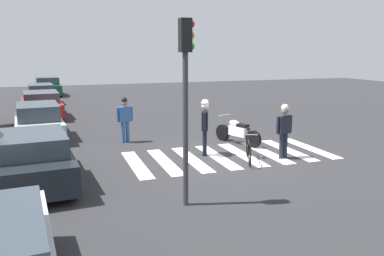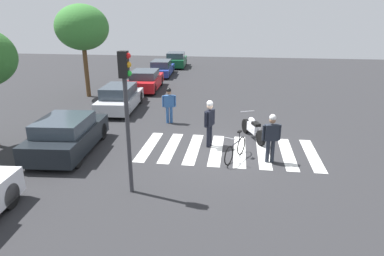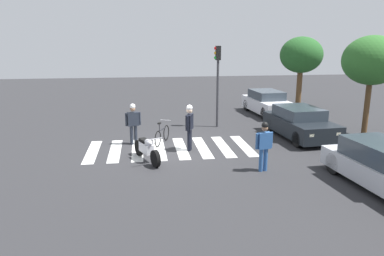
{
  "view_description": "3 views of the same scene",
  "coord_description": "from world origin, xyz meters",
  "px_view_note": "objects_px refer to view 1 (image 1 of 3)",
  "views": [
    {
      "loc": [
        -11.6,
        5.38,
        3.45
      ],
      "look_at": [
        0.3,
        1.23,
        0.96
      ],
      "focal_mm": 36.79,
      "sensor_mm": 36.0,
      "label": 1
    },
    {
      "loc": [
        -12.06,
        -0.27,
        5.02
      ],
      "look_at": [
        0.43,
        1.47,
        0.71
      ],
      "focal_mm": 31.23,
      "sensor_mm": 36.0,
      "label": 2
    },
    {
      "loc": [
        14.48,
        -1.11,
        4.41
      ],
      "look_at": [
        -0.08,
        0.93,
        0.83
      ],
      "focal_mm": 34.04,
      "sensor_mm": 36.0,
      "label": 3
    }
  ],
  "objects_px": {
    "car_blue_hatchback": "(41,94)",
    "pedestrian_bystander": "(125,117)",
    "leaning_bicycle": "(249,149)",
    "officer_by_motorcycle": "(284,127)",
    "officer_on_foot": "(205,123)",
    "car_green_compact": "(47,87)",
    "car_red_convertible": "(41,105)",
    "police_motorcycle": "(238,132)",
    "car_silver_sedan": "(38,121)",
    "car_black_suv": "(32,160)",
    "traffic_light_pole": "(186,83)"
  },
  "relations": [
    {
      "from": "car_black_suv",
      "to": "car_green_compact",
      "type": "xyz_separation_m",
      "value": [
        21.97,
        -0.11,
        0.01
      ]
    },
    {
      "from": "officer_by_motorcycle",
      "to": "car_red_convertible",
      "type": "height_order",
      "value": "officer_by_motorcycle"
    },
    {
      "from": "police_motorcycle",
      "to": "car_silver_sedan",
      "type": "height_order",
      "value": "car_silver_sedan"
    },
    {
      "from": "pedestrian_bystander",
      "to": "car_blue_hatchback",
      "type": "distance_m",
      "value": 13.39
    },
    {
      "from": "officer_by_motorcycle",
      "to": "car_red_convertible",
      "type": "bearing_deg",
      "value": 34.39
    },
    {
      "from": "car_red_convertible",
      "to": "car_blue_hatchback",
      "type": "bearing_deg",
      "value": 1.67
    },
    {
      "from": "car_blue_hatchback",
      "to": "traffic_light_pole",
      "type": "relative_size",
      "value": 1.14
    },
    {
      "from": "leaning_bicycle",
      "to": "car_red_convertible",
      "type": "xyz_separation_m",
      "value": [
        11.07,
        6.4,
        0.28
      ]
    },
    {
      "from": "officer_on_foot",
      "to": "pedestrian_bystander",
      "type": "distance_m",
      "value": 3.52
    },
    {
      "from": "pedestrian_bystander",
      "to": "car_blue_hatchback",
      "type": "height_order",
      "value": "pedestrian_bystander"
    },
    {
      "from": "officer_on_foot",
      "to": "car_blue_hatchback",
      "type": "relative_size",
      "value": 0.4
    },
    {
      "from": "officer_on_foot",
      "to": "car_blue_hatchback",
      "type": "xyz_separation_m",
      "value": [
        15.72,
        5.52,
        -0.49
      ]
    },
    {
      "from": "officer_on_foot",
      "to": "car_blue_hatchback",
      "type": "distance_m",
      "value": 16.66
    },
    {
      "from": "officer_on_foot",
      "to": "officer_by_motorcycle",
      "type": "xyz_separation_m",
      "value": [
        -1.2,
        -2.27,
        -0.08
      ]
    },
    {
      "from": "traffic_light_pole",
      "to": "pedestrian_bystander",
      "type": "bearing_deg",
      "value": 2.02
    },
    {
      "from": "leaning_bicycle",
      "to": "car_blue_hatchback",
      "type": "xyz_separation_m",
      "value": [
        16.85,
        6.57,
        0.23
      ]
    },
    {
      "from": "car_silver_sedan",
      "to": "traffic_light_pole",
      "type": "height_order",
      "value": "traffic_light_pole"
    },
    {
      "from": "car_green_compact",
      "to": "traffic_light_pole",
      "type": "bearing_deg",
      "value": -172.52
    },
    {
      "from": "leaning_bicycle",
      "to": "car_green_compact",
      "type": "height_order",
      "value": "car_green_compact"
    },
    {
      "from": "leaning_bicycle",
      "to": "car_green_compact",
      "type": "relative_size",
      "value": 0.38
    },
    {
      "from": "car_blue_hatchback",
      "to": "pedestrian_bystander",
      "type": "bearing_deg",
      "value": -165.57
    },
    {
      "from": "leaning_bicycle",
      "to": "officer_by_motorcycle",
      "type": "relative_size",
      "value": 0.92
    },
    {
      "from": "officer_on_foot",
      "to": "car_red_convertible",
      "type": "height_order",
      "value": "officer_on_foot"
    },
    {
      "from": "officer_by_motorcycle",
      "to": "pedestrian_bystander",
      "type": "distance_m",
      "value": 5.96
    },
    {
      "from": "car_blue_hatchback",
      "to": "car_red_convertible",
      "type": "bearing_deg",
      "value": -178.33
    },
    {
      "from": "car_silver_sedan",
      "to": "car_red_convertible",
      "type": "bearing_deg",
      "value": 0.29
    },
    {
      "from": "car_black_suv",
      "to": "pedestrian_bystander",
      "type": "bearing_deg",
      "value": -37.54
    },
    {
      "from": "officer_by_motorcycle",
      "to": "traffic_light_pole",
      "type": "relative_size",
      "value": 0.43
    },
    {
      "from": "police_motorcycle",
      "to": "car_black_suv",
      "type": "xyz_separation_m",
      "value": [
        -2.4,
        7.05,
        0.22
      ]
    },
    {
      "from": "officer_by_motorcycle",
      "to": "car_blue_hatchback",
      "type": "xyz_separation_m",
      "value": [
        16.92,
        7.79,
        -0.41
      ]
    },
    {
      "from": "leaning_bicycle",
      "to": "traffic_light_pole",
      "type": "relative_size",
      "value": 0.4
    },
    {
      "from": "car_black_suv",
      "to": "traffic_light_pole",
      "type": "xyz_separation_m",
      "value": [
        -2.62,
        -3.34,
        2.09
      ]
    },
    {
      "from": "leaning_bicycle",
      "to": "officer_on_foot",
      "type": "distance_m",
      "value": 1.71
    },
    {
      "from": "car_silver_sedan",
      "to": "car_green_compact",
      "type": "height_order",
      "value": "car_green_compact"
    },
    {
      "from": "pedestrian_bystander",
      "to": "traffic_light_pole",
      "type": "height_order",
      "value": "traffic_light_pole"
    },
    {
      "from": "police_motorcycle",
      "to": "officer_by_motorcycle",
      "type": "xyz_separation_m",
      "value": [
        -2.31,
        -0.51,
        0.58
      ]
    },
    {
      "from": "car_red_convertible",
      "to": "traffic_light_pole",
      "type": "bearing_deg",
      "value": -166.19
    },
    {
      "from": "officer_on_foot",
      "to": "pedestrian_bystander",
      "type": "bearing_deg",
      "value": 38.38
    },
    {
      "from": "officer_by_motorcycle",
      "to": "car_blue_hatchback",
      "type": "height_order",
      "value": "officer_by_motorcycle"
    },
    {
      "from": "police_motorcycle",
      "to": "officer_on_foot",
      "type": "relative_size",
      "value": 1.1
    },
    {
      "from": "officer_by_motorcycle",
      "to": "car_black_suv",
      "type": "distance_m",
      "value": 7.57
    },
    {
      "from": "officer_by_motorcycle",
      "to": "car_green_compact",
      "type": "bearing_deg",
      "value": 18.79
    },
    {
      "from": "car_red_convertible",
      "to": "car_green_compact",
      "type": "xyz_separation_m",
      "value": [
        10.75,
        -0.17,
        0.02
      ]
    },
    {
      "from": "leaning_bicycle",
      "to": "traffic_light_pole",
      "type": "height_order",
      "value": "traffic_light_pole"
    },
    {
      "from": "car_green_compact",
      "to": "car_silver_sedan",
      "type": "bearing_deg",
      "value": 179.48
    },
    {
      "from": "officer_by_motorcycle",
      "to": "car_silver_sedan",
      "type": "height_order",
      "value": "officer_by_motorcycle"
    },
    {
      "from": "car_silver_sedan",
      "to": "car_blue_hatchback",
      "type": "xyz_separation_m",
      "value": [
        11.05,
        0.19,
        -0.05
      ]
    },
    {
      "from": "officer_on_foot",
      "to": "car_green_compact",
      "type": "distance_m",
      "value": 21.32
    },
    {
      "from": "car_black_suv",
      "to": "car_blue_hatchback",
      "type": "height_order",
      "value": "car_black_suv"
    },
    {
      "from": "leaning_bicycle",
      "to": "car_silver_sedan",
      "type": "distance_m",
      "value": 8.63
    }
  ]
}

